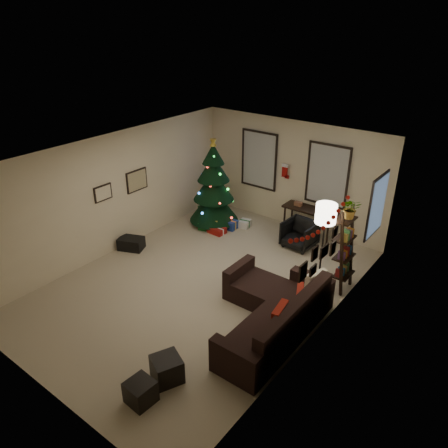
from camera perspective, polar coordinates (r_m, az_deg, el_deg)
The scene contains 29 objects.
floor at distance 8.95m, azimuth -2.87°, elevation -7.80°, with size 7.00×7.00×0.00m, color tan.
ceiling at distance 7.77m, azimuth -3.31°, elevation 8.93°, with size 7.00×7.00×0.00m, color white.
wall_back at distance 10.95m, azimuth 8.89°, elevation 6.42°, with size 5.00×5.00×0.00m, color beige.
wall_front at distance 6.43m, azimuth -24.02°, elevation -11.06°, with size 5.00×5.00×0.00m, color beige.
wall_left at distance 9.95m, azimuth -14.17°, elevation 3.84°, with size 7.00×7.00×0.00m, color beige.
wall_right at distance 7.10m, azimuth 12.60°, elevation -5.46°, with size 7.00×7.00×0.00m, color beige.
window_back_left at distance 11.32m, azimuth 4.65°, elevation 8.38°, with size 1.05×0.06×1.50m.
window_back_right at distance 10.47m, azimuth 13.43°, elevation 6.24°, with size 1.05×0.06×1.50m.
window_right_wall at distance 9.20m, azimuth 19.49°, elevation 2.26°, with size 0.06×0.90×1.30m.
christmas_tree at distance 10.98m, azimuth -1.37°, elevation 4.61°, with size 1.25×1.25×2.32m.
presents at distance 11.14m, azimuth -0.67°, elevation 0.18°, with size 1.50×1.01×0.30m.
sofa at distance 7.74m, azimuth 6.51°, elevation -11.65°, with size 1.81×2.64×0.85m.
pillow_red_a at distance 7.07m, azimuth 7.28°, elevation -12.14°, with size 0.12×0.45×0.45m, color maroon.
pillow_red_b at distance 7.54m, azimuth 9.84°, elevation -9.62°, with size 0.11×0.41×0.41m, color maroon.
pillow_cream at distance 8.00m, azimuth 11.93°, elevation -7.58°, with size 0.13×0.44×0.44m, color beige.
ottoman_near at distance 6.89m, azimuth -7.49°, elevation -18.32°, with size 0.41×0.41×0.39m, color black.
ottoman_far at distance 6.67m, azimuth -10.88°, elevation -20.80°, with size 0.37×0.37×0.35m, color black.
desk at distance 10.69m, azimuth 11.20°, elevation 1.54°, with size 1.32×0.47×0.71m.
desk_chair at distance 10.26m, azimuth 9.86°, elevation -1.32°, with size 0.64×0.60×0.65m, color black.
bookshelf at distance 8.68m, azimuth 15.62°, elevation -3.49°, with size 0.30×0.51×1.74m.
potted_plant at distance 8.22m, azimuth 16.31°, elevation 2.34°, with size 0.46×0.40×0.51m, color #4C4C4C.
floor_lamp at distance 8.22m, azimuth 13.13°, elevation 0.60°, with size 0.39×0.39×1.85m.
art_map at distance 10.27m, azimuth -11.36°, elevation 5.62°, with size 0.04×0.60×0.50m.
art_abstract at distance 9.71m, azimuth -15.58°, elevation 3.95°, with size 0.04×0.45×0.35m.
gallery at distance 6.94m, azimuth 12.37°, elevation -4.11°, with size 0.03×1.25×0.54m.
garland at distance 6.70m, azimuth 12.66°, elevation 0.14°, with size 0.08×1.90×0.30m, color #A5140C, non-canonical shape.
stocking_left at distance 10.90m, azimuth 8.00°, elevation 6.96°, with size 0.20×0.05×0.36m.
stocking_right at distance 10.88m, azimuth 10.09°, elevation 7.39°, with size 0.20×0.05×0.36m.
storage_bin at distance 10.33m, azimuth -12.06°, elevation -2.51°, with size 0.56×0.37×0.28m, color black.
Camera 1 is at (4.85, -5.61, 5.01)m, focal length 34.90 mm.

